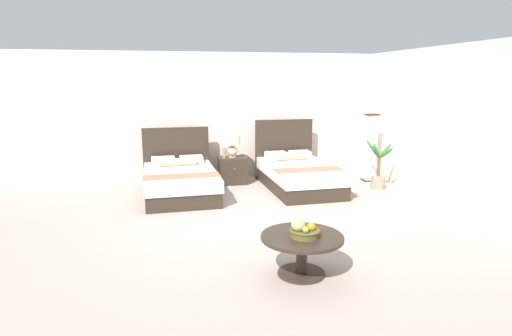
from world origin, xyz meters
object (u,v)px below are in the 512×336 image
at_px(table_lamp, 232,144).
at_px(vase, 224,153).
at_px(bed_near_window, 180,180).
at_px(floor_lamp_corner, 370,148).
at_px(nightstand, 233,170).
at_px(fruit_bowl, 303,230).
at_px(potted_palm, 378,174).
at_px(bed_near_corner, 298,174).
at_px(coffee_table, 302,246).

height_order(table_lamp, vase, table_lamp).
bearing_deg(bed_near_window, floor_lamp_corner, 4.58).
bearing_deg(floor_lamp_corner, nightstand, 172.43).
bearing_deg(fruit_bowl, floor_lamp_corner, 55.34).
relative_size(bed_near_window, fruit_bowl, 6.27).
bearing_deg(bed_near_window, nightstand, 32.42).
distance_m(bed_near_window, vase, 1.18).
bearing_deg(potted_palm, nightstand, 159.06).
bearing_deg(potted_palm, bed_near_corner, 167.14).
distance_m(coffee_table, potted_palm, 4.20).
relative_size(fruit_bowl, potted_palm, 0.35).
bearing_deg(potted_palm, coffee_table, -128.55).
xyz_separation_m(nightstand, floor_lamp_corner, (2.83, -0.38, 0.43)).
relative_size(nightstand, potted_palm, 0.59).
distance_m(bed_near_corner, floor_lamp_corner, 1.73).
distance_m(nightstand, floor_lamp_corner, 2.89).
relative_size(nightstand, floor_lamp_corner, 0.40).
height_order(vase, potted_palm, potted_palm).
distance_m(bed_near_window, fruit_bowl, 3.86).
xyz_separation_m(coffee_table, fruit_bowl, (0.00, -0.04, 0.19)).
bearing_deg(fruit_bowl, bed_near_window, 107.61).
relative_size(fruit_bowl, floor_lamp_corner, 0.24).
bearing_deg(potted_palm, vase, 160.91).
relative_size(bed_near_corner, nightstand, 3.80).
distance_m(bed_near_window, table_lamp, 1.41).
distance_m(nightstand, potted_palm, 2.89).
height_order(bed_near_window, vase, bed_near_window).
relative_size(bed_near_window, table_lamp, 4.67).
bearing_deg(bed_near_corner, coffee_table, -106.91).
bearing_deg(vase, bed_near_corner, -25.56).
relative_size(bed_near_corner, floor_lamp_corner, 1.53).
relative_size(nightstand, table_lamp, 1.26).
xyz_separation_m(bed_near_corner, potted_palm, (1.52, -0.35, 0.01)).
bearing_deg(coffee_table, nightstand, 91.03).
bearing_deg(bed_near_corner, nightstand, 149.87).
relative_size(bed_near_corner, potted_palm, 2.23).
xyz_separation_m(bed_near_corner, floor_lamp_corner, (1.65, 0.31, 0.41)).
relative_size(vase, potted_palm, 0.21).
xyz_separation_m(table_lamp, fruit_bowl, (0.08, -4.38, -0.29)).
height_order(nightstand, coffee_table, nightstand).
height_order(fruit_bowl, floor_lamp_corner, floor_lamp_corner).
xyz_separation_m(vase, potted_palm, (2.87, -0.99, -0.35)).
height_order(table_lamp, potted_palm, table_lamp).
bearing_deg(fruit_bowl, vase, 93.27).
bearing_deg(table_lamp, bed_near_window, -146.83).
bearing_deg(floor_lamp_corner, bed_near_corner, -169.35).
height_order(bed_near_corner, table_lamp, bed_near_corner).
height_order(bed_near_window, nightstand, bed_near_window).
height_order(nightstand, table_lamp, table_lamp).
bearing_deg(potted_palm, table_lamp, 158.69).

